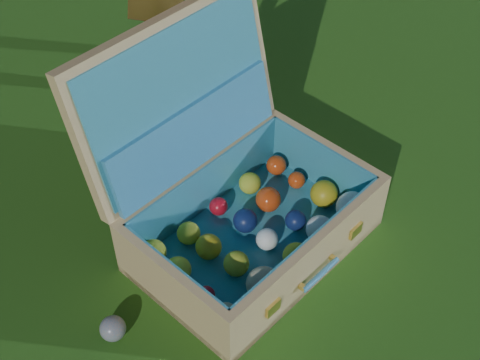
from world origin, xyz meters
name	(u,v)px	position (x,y,z in m)	size (l,w,h in m)	color
ground	(281,298)	(0.00, 0.00, 0.00)	(60.00, 60.00, 0.00)	#215114
stray_ball	(113,329)	(-0.41, 0.10, 0.03)	(0.06, 0.06, 0.06)	teal
suitcase	(232,189)	(0.00, 0.26, 0.16)	(0.75, 0.70, 0.58)	tan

